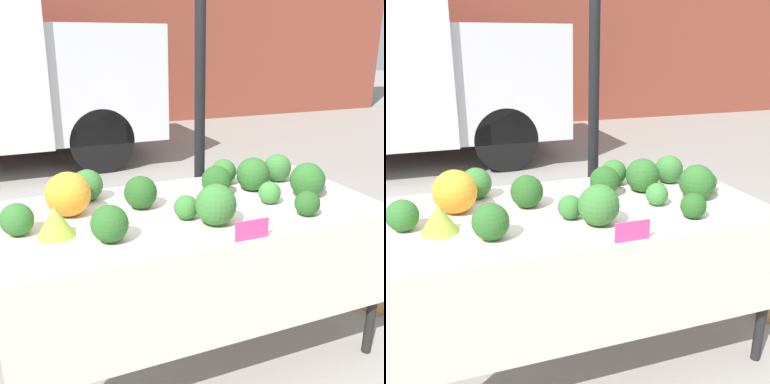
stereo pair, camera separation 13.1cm
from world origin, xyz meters
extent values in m
plane|color=gray|center=(0.00, 0.00, 0.00)|extent=(40.00, 40.00, 0.00)
cylinder|color=black|center=(0.36, 0.73, 1.30)|extent=(0.07, 0.07, 2.60)
cube|color=silver|center=(0.46, 4.70, 1.10)|extent=(1.48, 2.12, 1.46)
cylinder|color=black|center=(0.31, 3.75, 0.41)|extent=(0.83, 0.22, 0.83)
cylinder|color=black|center=(0.31, 5.64, 0.41)|extent=(0.83, 0.22, 0.83)
cube|color=beige|center=(0.00, 0.00, 0.82)|extent=(1.86, 0.93, 0.03)
cube|color=beige|center=(0.00, -0.46, 0.57)|extent=(1.86, 0.01, 0.46)
cylinder|color=black|center=(-0.87, -0.40, 0.40)|extent=(0.05, 0.05, 0.80)
cylinder|color=black|center=(0.87, -0.40, 0.40)|extent=(0.05, 0.05, 0.80)
cylinder|color=black|center=(-0.87, 0.40, 0.40)|extent=(0.05, 0.05, 0.80)
cylinder|color=black|center=(0.87, 0.40, 0.40)|extent=(0.05, 0.05, 0.80)
sphere|color=orange|center=(-0.58, 0.12, 0.94)|extent=(0.21, 0.21, 0.21)
cone|color=#93B238|center=(-0.67, -0.10, 0.90)|extent=(0.17, 0.17, 0.13)
sphere|color=#23511E|center=(-0.24, 0.09, 0.92)|extent=(0.16, 0.16, 0.16)
sphere|color=#336B2D|center=(-0.46, 0.31, 0.92)|extent=(0.16, 0.16, 0.16)
sphere|color=#285B23|center=(0.75, 0.00, 0.89)|extent=(0.11, 0.11, 0.11)
sphere|color=#336B2D|center=(0.64, 0.22, 0.91)|extent=(0.16, 0.16, 0.16)
sphere|color=#285B23|center=(0.42, 0.12, 0.93)|extent=(0.18, 0.18, 0.18)
sphere|color=#2D6628|center=(0.32, 0.29, 0.91)|extent=(0.15, 0.15, 0.15)
sphere|color=#285B23|center=(-0.47, -0.24, 0.91)|extent=(0.16, 0.16, 0.16)
sphere|color=#23511E|center=(0.46, -0.31, 0.89)|extent=(0.12, 0.12, 0.12)
sphere|color=#336B2D|center=(0.01, -0.24, 0.93)|extent=(0.19, 0.19, 0.19)
sphere|color=#285B23|center=(0.62, -0.09, 0.93)|extent=(0.18, 0.18, 0.18)
sphere|color=#23511E|center=(0.19, 0.13, 0.91)|extent=(0.16, 0.16, 0.16)
sphere|color=#2D6628|center=(-0.82, -0.02, 0.91)|extent=(0.14, 0.14, 0.14)
sphere|color=#336B2D|center=(-0.09, -0.13, 0.89)|extent=(0.12, 0.12, 0.12)
sphere|color=#387533|center=(0.39, -0.10, 0.89)|extent=(0.11, 0.11, 0.11)
cube|color=#E53D84|center=(0.08, -0.45, 0.88)|extent=(0.16, 0.01, 0.09)
camera|label=1|loc=(-0.81, -1.94, 1.62)|focal=42.00mm
camera|label=2|loc=(-0.69, -1.98, 1.62)|focal=42.00mm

